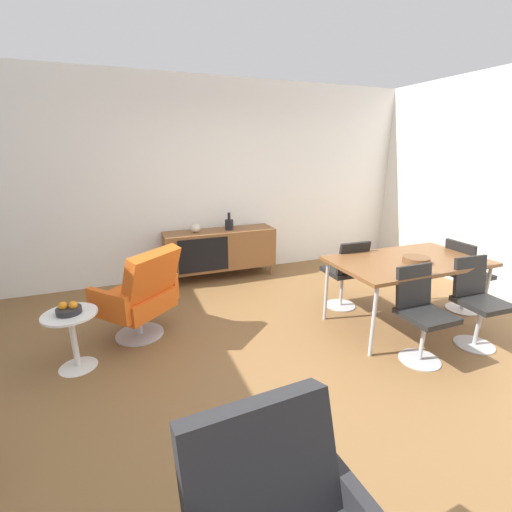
{
  "coord_description": "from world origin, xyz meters",
  "views": [
    {
      "loc": [
        -1.29,
        -2.45,
        1.84
      ],
      "look_at": [
        -0.15,
        0.45,
        0.88
      ],
      "focal_mm": 24.32,
      "sensor_mm": 36.0,
      "label": 1
    }
  ],
  "objects_px": {
    "vase_sculptural_dark": "(229,224)",
    "side_table_round": "(73,334)",
    "lounge_chair_red": "(141,294)",
    "fruit_bowl": "(69,309)",
    "sideboard": "(220,249)",
    "dining_chair_front_right": "(477,299)",
    "dining_table": "(408,263)",
    "dining_chair_far_end": "(465,273)",
    "vase_cobalt": "(195,228)",
    "dining_chair_front_left": "(421,311)",
    "dining_chair_back_left": "(346,271)",
    "wooden_bowl_on_table": "(416,260)"
  },
  "relations": [
    {
      "from": "vase_cobalt",
      "to": "dining_chair_back_left",
      "type": "relative_size",
      "value": 0.17
    },
    {
      "from": "dining_chair_back_left",
      "to": "side_table_round",
      "type": "bearing_deg",
      "value": -177.03
    },
    {
      "from": "sideboard",
      "to": "side_table_round",
      "type": "distance_m",
      "value": 2.48
    },
    {
      "from": "dining_table",
      "to": "lounge_chair_red",
      "type": "height_order",
      "value": "lounge_chair_red"
    },
    {
      "from": "vase_sculptural_dark",
      "to": "fruit_bowl",
      "type": "height_order",
      "value": "vase_sculptural_dark"
    },
    {
      "from": "sideboard",
      "to": "side_table_round",
      "type": "bearing_deg",
      "value": -136.3
    },
    {
      "from": "dining_chair_back_left",
      "to": "dining_chair_front_right",
      "type": "distance_m",
      "value": 1.32
    },
    {
      "from": "dining_chair_front_left",
      "to": "lounge_chair_red",
      "type": "bearing_deg",
      "value": 150.5
    },
    {
      "from": "side_table_round",
      "to": "dining_chair_front_left",
      "type": "bearing_deg",
      "value": -18.56
    },
    {
      "from": "vase_cobalt",
      "to": "dining_table",
      "type": "height_order",
      "value": "vase_cobalt"
    },
    {
      "from": "sideboard",
      "to": "side_table_round",
      "type": "relative_size",
      "value": 3.08
    },
    {
      "from": "sideboard",
      "to": "dining_chair_front_right",
      "type": "relative_size",
      "value": 1.87
    },
    {
      "from": "vase_cobalt",
      "to": "dining_table",
      "type": "distance_m",
      "value": 2.78
    },
    {
      "from": "wooden_bowl_on_table",
      "to": "side_table_round",
      "type": "relative_size",
      "value": 0.5
    },
    {
      "from": "lounge_chair_red",
      "to": "fruit_bowl",
      "type": "distance_m",
      "value": 0.68
    },
    {
      "from": "wooden_bowl_on_table",
      "to": "side_table_round",
      "type": "distance_m",
      "value": 3.3
    },
    {
      "from": "sideboard",
      "to": "vase_cobalt",
      "type": "height_order",
      "value": "vase_cobalt"
    },
    {
      "from": "wooden_bowl_on_table",
      "to": "dining_chair_far_end",
      "type": "relative_size",
      "value": 0.3
    },
    {
      "from": "wooden_bowl_on_table",
      "to": "sideboard",
      "type": "bearing_deg",
      "value": 122.7
    },
    {
      "from": "dining_chair_back_left",
      "to": "lounge_chair_red",
      "type": "relative_size",
      "value": 0.9
    },
    {
      "from": "lounge_chair_red",
      "to": "dining_chair_far_end",
      "type": "bearing_deg",
      "value": -11.79
    },
    {
      "from": "dining_table",
      "to": "side_table_round",
      "type": "height_order",
      "value": "dining_table"
    },
    {
      "from": "vase_cobalt",
      "to": "dining_chair_front_right",
      "type": "height_order",
      "value": "dining_chair_front_right"
    },
    {
      "from": "dining_chair_back_left",
      "to": "dining_chair_front_left",
      "type": "relative_size",
      "value": 1.0
    },
    {
      "from": "sideboard",
      "to": "dining_chair_front_right",
      "type": "distance_m",
      "value": 3.23
    },
    {
      "from": "vase_cobalt",
      "to": "dining_chair_front_left",
      "type": "xyz_separation_m",
      "value": [
        1.44,
        -2.69,
        -0.31
      ]
    },
    {
      "from": "vase_sculptural_dark",
      "to": "wooden_bowl_on_table",
      "type": "height_order",
      "value": "vase_sculptural_dark"
    },
    {
      "from": "dining_chair_back_left",
      "to": "fruit_bowl",
      "type": "relative_size",
      "value": 4.28
    },
    {
      "from": "dining_chair_front_right",
      "to": "fruit_bowl",
      "type": "distance_m",
      "value": 3.72
    },
    {
      "from": "side_table_round",
      "to": "sideboard",
      "type": "bearing_deg",
      "value": 43.7
    },
    {
      "from": "vase_cobalt",
      "to": "dining_chair_front_left",
      "type": "distance_m",
      "value": 3.06
    },
    {
      "from": "dining_chair_front_left",
      "to": "fruit_bowl",
      "type": "height_order",
      "value": "dining_chair_front_left"
    },
    {
      "from": "dining_chair_far_end",
      "to": "wooden_bowl_on_table",
      "type": "bearing_deg",
      "value": -173.01
    },
    {
      "from": "vase_sculptural_dark",
      "to": "dining_chair_front_right",
      "type": "height_order",
      "value": "vase_sculptural_dark"
    },
    {
      "from": "sideboard",
      "to": "vase_sculptural_dark",
      "type": "distance_m",
      "value": 0.39
    },
    {
      "from": "dining_table",
      "to": "dining_chair_far_end",
      "type": "bearing_deg",
      "value": 0.15
    },
    {
      "from": "vase_sculptural_dark",
      "to": "dining_chair_back_left",
      "type": "height_order",
      "value": "vase_sculptural_dark"
    },
    {
      "from": "side_table_round",
      "to": "fruit_bowl",
      "type": "bearing_deg",
      "value": 77.72
    },
    {
      "from": "wooden_bowl_on_table",
      "to": "dining_chair_front_right",
      "type": "relative_size",
      "value": 0.3
    },
    {
      "from": "dining_chair_front_right",
      "to": "dining_chair_far_end",
      "type": "height_order",
      "value": "same"
    },
    {
      "from": "dining_chair_far_end",
      "to": "side_table_round",
      "type": "distance_m",
      "value": 4.15
    },
    {
      "from": "sideboard",
      "to": "dining_chair_back_left",
      "type": "distance_m",
      "value": 1.91
    },
    {
      "from": "fruit_bowl",
      "to": "side_table_round",
      "type": "bearing_deg",
      "value": -102.28
    },
    {
      "from": "wooden_bowl_on_table",
      "to": "lounge_chair_red",
      "type": "height_order",
      "value": "lounge_chair_red"
    },
    {
      "from": "vase_sculptural_dark",
      "to": "side_table_round",
      "type": "height_order",
      "value": "vase_sculptural_dark"
    },
    {
      "from": "lounge_chair_red",
      "to": "dining_chair_front_left",
      "type": "bearing_deg",
      "value": -29.5
    },
    {
      "from": "vase_sculptural_dark",
      "to": "side_table_round",
      "type": "distance_m",
      "value": 2.64
    },
    {
      "from": "vase_cobalt",
      "to": "lounge_chair_red",
      "type": "bearing_deg",
      "value": -121.66
    },
    {
      "from": "dining_chair_back_left",
      "to": "side_table_round",
      "type": "distance_m",
      "value": 2.89
    },
    {
      "from": "dining_chair_far_end",
      "to": "fruit_bowl",
      "type": "height_order",
      "value": "dining_chair_far_end"
    }
  ]
}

